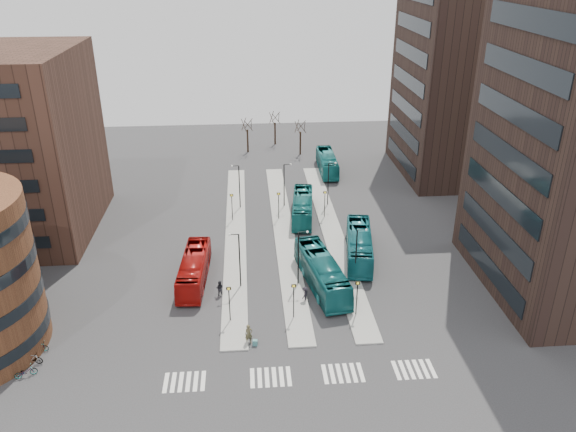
{
  "coord_description": "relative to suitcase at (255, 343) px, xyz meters",
  "views": [
    {
      "loc": [
        -2.43,
        -32.05,
        31.51
      ],
      "look_at": [
        2.05,
        24.35,
        5.0
      ],
      "focal_mm": 35.0,
      "sensor_mm": 36.0,
      "label": 1
    }
  ],
  "objects": [
    {
      "name": "island_left",
      "position": [
        -1.84,
        21.74,
        -0.19
      ],
      "size": [
        2.5,
        45.0,
        0.15
      ],
      "primitive_type": "cube",
      "color": "gray",
      "rests_on": "ground"
    },
    {
      "name": "teal_bus_d",
      "position": [
        12.56,
        42.94,
        1.21
      ],
      "size": [
        2.7,
        10.67,
        2.96
      ],
      "primitive_type": "imported",
      "rotation": [
        0.0,
        0.0,
        -0.02
      ],
      "color": "#167071",
      "rests_on": "ground"
    },
    {
      "name": "teal_bus_b",
      "position": [
        6.91,
        26.17,
        1.22
      ],
      "size": [
        3.77,
        10.88,
        2.97
      ],
      "primitive_type": "imported",
      "rotation": [
        0.0,
        0.0,
        -0.12
      ],
      "color": "#146665",
      "rests_on": "ground"
    },
    {
      "name": "bare_trees",
      "position": [
        4.83,
        54.4,
        2.46
      ],
      "size": [
        10.97,
        8.14,
        5.9
      ],
      "color": "black",
      "rests_on": "ground"
    },
    {
      "name": "teal_bus_a",
      "position": [
        7.16,
        9.3,
        1.39
      ],
      "size": [
        4.77,
        12.19,
        3.31
      ],
      "primitive_type": "imported",
      "rotation": [
        0.0,
        0.0,
        0.17
      ],
      "color": "#125A5D",
      "rests_on": "ground"
    },
    {
      "name": "island_mid",
      "position": [
        4.16,
        21.74,
        -0.19
      ],
      "size": [
        2.5,
        45.0,
        0.15
      ],
      "primitive_type": "cube",
      "color": "gray",
      "rests_on": "ground"
    },
    {
      "name": "teal_bus_c",
      "position": [
        12.2,
        14.96,
        1.32
      ],
      "size": [
        4.48,
        11.68,
        3.18
      ],
      "primitive_type": "imported",
      "rotation": [
        0.0,
        0.0,
        -0.16
      ],
      "color": "#15646D",
      "rests_on": "ground"
    },
    {
      "name": "commuter_a",
      "position": [
        -3.35,
        8.38,
        0.55
      ],
      "size": [
        0.88,
        0.74,
        1.63
      ],
      "primitive_type": "imported",
      "rotation": [
        0.0,
        0.0,
        2.98
      ],
      "color": "black",
      "rests_on": "ground"
    },
    {
      "name": "red_bus",
      "position": [
        -6.08,
        11.32,
        1.21
      ],
      "size": [
        3.09,
        10.72,
        2.95
      ],
      "primitive_type": "imported",
      "rotation": [
        0.0,
        0.0,
        -0.06
      ],
      "color": "#A30F0C",
      "rests_on": "ground"
    },
    {
      "name": "suitcase",
      "position": [
        0.0,
        0.0,
        0.0
      ],
      "size": [
        0.47,
        0.39,
        0.53
      ],
      "primitive_type": "cube",
      "rotation": [
        0.0,
        0.0,
        -0.13
      ],
      "color": "#1F1C9E",
      "rests_on": "ground"
    },
    {
      "name": "bicycle_far",
      "position": [
        -18.84,
        0.73,
        0.18
      ],
      "size": [
        1.76,
        0.76,
        0.9
      ],
      "primitive_type": "imported",
      "rotation": [
        0.0,
        0.0,
        1.47
      ],
      "color": "gray",
      "rests_on": "ground"
    },
    {
      "name": "ground",
      "position": [
        2.16,
        -8.26,
        -0.27
      ],
      "size": [
        160.0,
        160.0,
        0.0
      ],
      "primitive_type": "plane",
      "color": "#2B2B2D",
      "rests_on": "ground"
    },
    {
      "name": "commuter_b",
      "position": [
        6.03,
        9.15,
        0.68
      ],
      "size": [
        0.65,
        1.17,
        1.89
      ],
      "primitive_type": "imported",
      "rotation": [
        0.0,
        0.0,
        1.75
      ],
      "color": "black",
      "rests_on": "ground"
    },
    {
      "name": "commuter_c",
      "position": [
        5.15,
        6.63,
        0.53
      ],
      "size": [
        1.02,
        1.19,
        1.59
      ],
      "primitive_type": "imported",
      "rotation": [
        0.0,
        0.0,
        4.2
      ],
      "color": "black",
      "rests_on": "ground"
    },
    {
      "name": "tower_far",
      "position": [
        34.14,
        41.74,
        14.73
      ],
      "size": [
        20.12,
        20.0,
        30.0
      ],
      "color": "black",
      "rests_on": "ground"
    },
    {
      "name": "bicycle_near",
      "position": [
        -18.84,
        -2.57,
        0.2
      ],
      "size": [
        1.87,
        1.27,
        0.93
      ],
      "primitive_type": "imported",
      "rotation": [
        0.0,
        0.0,
        1.98
      ],
      "color": "gray",
      "rests_on": "ground"
    },
    {
      "name": "traveller",
      "position": [
        -0.53,
        0.37,
        0.67
      ],
      "size": [
        0.77,
        0.59,
        1.88
      ],
      "primitive_type": "imported",
      "rotation": [
        0.0,
        0.0,
        0.22
      ],
      "color": "#4D472E",
      "rests_on": "ground"
    },
    {
      "name": "sign_poles",
      "position": [
        3.76,
        14.74,
        2.14
      ],
      "size": [
        12.45,
        22.12,
        3.65
      ],
      "color": "black",
      "rests_on": "ground"
    },
    {
      "name": "bicycle_mid",
      "position": [
        -18.84,
        -1.02,
        0.28
      ],
      "size": [
        1.85,
        0.65,
        1.09
      ],
      "primitive_type": "imported",
      "rotation": [
        0.0,
        0.0,
        1.49
      ],
      "color": "gray",
      "rests_on": "ground"
    },
    {
      "name": "island_right",
      "position": [
        10.16,
        21.74,
        -0.19
      ],
      "size": [
        2.5,
        45.0,
        0.15
      ],
      "primitive_type": "cube",
      "color": "gray",
      "rests_on": "ground"
    },
    {
      "name": "lamp_posts",
      "position": [
        4.8,
        19.74,
        3.31
      ],
      "size": [
        14.04,
        20.24,
        6.12
      ],
      "color": "black",
      "rests_on": "ground"
    },
    {
      "name": "crosswalk_stripes",
      "position": [
        3.91,
        -4.26,
        -0.26
      ],
      "size": [
        22.35,
        2.4,
        0.01
      ],
      "color": "silver",
      "rests_on": "ground"
    }
  ]
}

